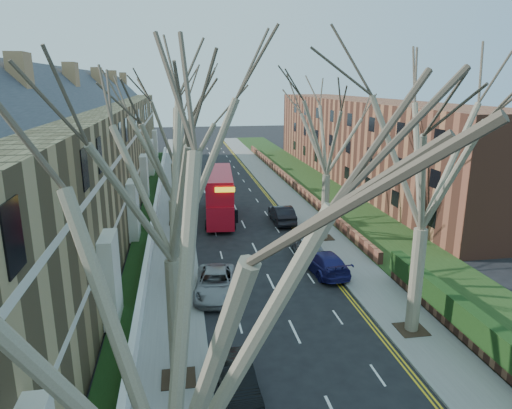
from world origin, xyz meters
name	(u,v)px	position (x,y,z in m)	size (l,w,h in m)	color
pavement_left	(174,194)	(-6.00, 39.00, 0.06)	(3.00, 102.00, 0.12)	slate
pavement_right	(280,190)	(6.00, 39.00, 0.06)	(3.00, 102.00, 0.12)	slate
terrace_left	(83,159)	(-13.65, 31.00, 5.53)	(9.70, 78.00, 13.60)	olive
flats_right	(364,141)	(17.46, 43.00, 4.98)	(13.97, 54.00, 10.00)	brown
front_wall_left	(156,209)	(-7.65, 31.00, 0.62)	(0.30, 78.00, 1.00)	white
grass_verge_right	(318,188)	(10.50, 39.00, 0.15)	(6.00, 102.00, 0.06)	#1A3212
tree_left_near	(157,286)	(-5.70, -4.00, 8.93)	(9.80, 9.80, 13.73)	#776855
tree_left_mid	(167,152)	(-5.70, 6.00, 9.56)	(10.50, 10.50, 14.71)	#776855
tree_left_far	(171,132)	(-5.70, 16.00, 9.24)	(10.15, 10.15, 14.22)	#776855
tree_left_dist	(172,113)	(-5.70, 28.00, 9.56)	(10.50, 10.50, 14.71)	#776855
tree_right_mid	(430,139)	(5.70, 8.00, 9.56)	(10.50, 10.50, 14.71)	#776855
tree_right_far	(329,121)	(5.70, 22.00, 9.24)	(10.15, 10.15, 14.22)	#776855
double_decker_bus	(220,197)	(-1.85, 29.09, 2.06)	(3.14, 10.10, 4.20)	red
car_left_mid	(236,380)	(-3.43, 4.81, 0.64)	(1.35, 3.87, 1.28)	black
car_left_far	(215,283)	(-3.52, 13.80, 0.70)	(2.32, 5.02, 1.40)	gray
car_right_near	(324,262)	(3.70, 15.81, 0.71)	(1.99, 4.90, 1.42)	navy
car_right_mid	(307,245)	(3.45, 18.98, 0.78)	(1.85, 4.59, 1.56)	gray
car_right_far	(282,214)	(3.43, 26.95, 0.78)	(1.65, 4.72, 1.56)	black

